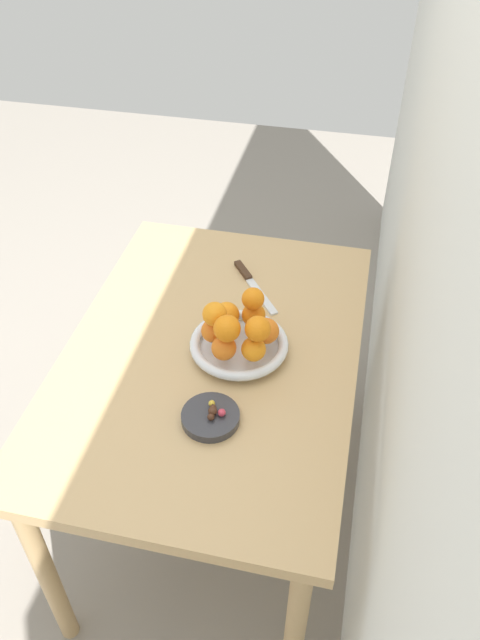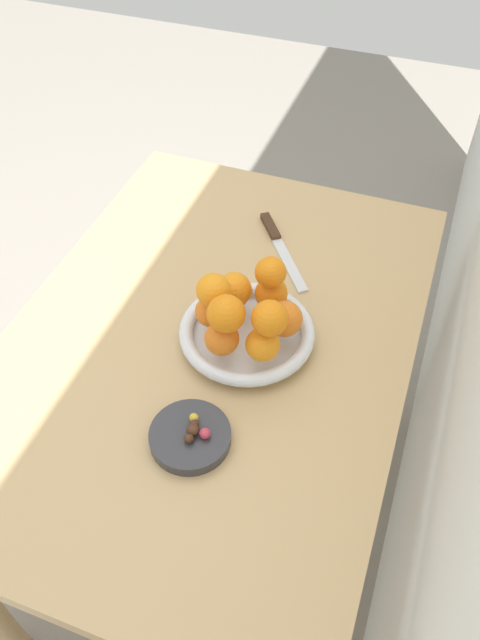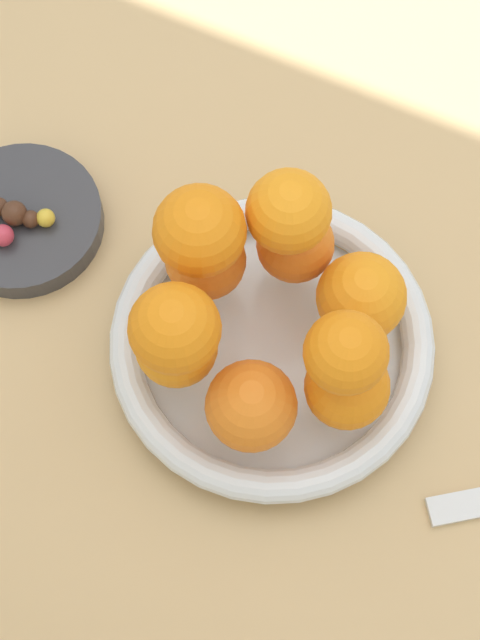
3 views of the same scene
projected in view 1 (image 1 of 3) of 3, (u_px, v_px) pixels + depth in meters
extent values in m
plane|color=gray|center=(218.00, 506.00, 2.12)|extent=(6.00, 6.00, 0.00)
cube|color=silver|center=(440.00, 200.00, 1.21)|extent=(4.00, 0.05, 2.50)
cube|color=tan|center=(212.00, 355.00, 1.64)|extent=(1.10, 0.76, 0.04)
cylinder|color=tan|center=(164.00, 322.00, 2.30)|extent=(0.05, 0.05, 0.70)
cylinder|color=tan|center=(46.00, 572.00, 1.58)|extent=(0.05, 0.05, 0.70)
cylinder|color=tan|center=(338.00, 348.00, 2.19)|extent=(0.05, 0.05, 0.70)
cylinder|color=tan|center=(295.00, 628.00, 1.48)|extent=(0.05, 0.05, 0.70)
cylinder|color=silver|center=(239.00, 349.00, 1.62)|extent=(0.21, 0.21, 0.01)
torus|color=silver|center=(239.00, 344.00, 1.61)|extent=(0.26, 0.26, 0.03)
cylinder|color=#333338|center=(211.00, 417.00, 1.45)|extent=(0.14, 0.14, 0.02)
sphere|color=orange|center=(213.00, 331.00, 1.58)|extent=(0.06, 0.06, 0.06)
sphere|color=orange|center=(224.00, 348.00, 1.53)|extent=(0.06, 0.06, 0.06)
sphere|color=orange|center=(254.00, 349.00, 1.53)|extent=(0.06, 0.06, 0.06)
sphere|color=orange|center=(266.00, 331.00, 1.58)|extent=(0.07, 0.07, 0.07)
sphere|color=orange|center=(254.00, 315.00, 1.63)|extent=(0.06, 0.06, 0.06)
sphere|color=orange|center=(227.00, 315.00, 1.62)|extent=(0.07, 0.07, 0.07)
sphere|color=orange|center=(215.00, 314.00, 1.54)|extent=(0.06, 0.06, 0.06)
sphere|color=orange|center=(227.00, 329.00, 1.49)|extent=(0.07, 0.07, 0.07)
sphere|color=orange|center=(258.00, 329.00, 1.49)|extent=(0.06, 0.06, 0.06)
sphere|color=orange|center=(253.00, 299.00, 1.58)|extent=(0.06, 0.06, 0.06)
sphere|color=gold|center=(212.00, 403.00, 1.45)|extent=(0.02, 0.02, 0.02)
sphere|color=#C6384C|center=(222.00, 413.00, 1.43)|extent=(0.02, 0.02, 0.02)
sphere|color=#472819|center=(213.00, 411.00, 1.43)|extent=(0.02, 0.02, 0.02)
sphere|color=#472819|center=(213.00, 407.00, 1.45)|extent=(0.01, 0.01, 0.01)
sphere|color=#472819|center=(211.00, 417.00, 1.42)|extent=(0.02, 0.02, 0.02)
cube|color=#3F2819|center=(243.00, 270.00, 1.88)|extent=(0.08, 0.07, 0.01)
cube|color=silver|center=(262.00, 296.00, 1.79)|extent=(0.15, 0.12, 0.01)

